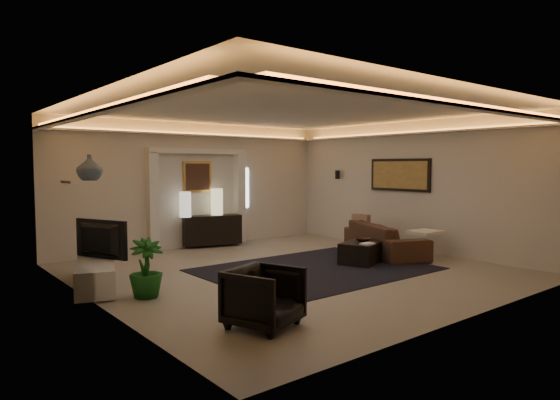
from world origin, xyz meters
TOP-DOWN VIEW (x-y plane):
  - floor at (0.00, 0.00)m, footprint 7.00×7.00m
  - ceiling at (0.00, 0.00)m, footprint 7.00×7.00m
  - wall_back at (0.00, 3.50)m, footprint 7.00×0.00m
  - wall_front at (0.00, -3.50)m, footprint 7.00×0.00m
  - wall_left at (-3.50, 0.00)m, footprint 0.00×7.00m
  - wall_right at (3.50, 0.00)m, footprint 0.00×7.00m
  - cove_soffit at (0.00, 0.00)m, footprint 7.00×7.00m
  - daylight_slit at (1.35, 3.48)m, footprint 0.25×0.03m
  - area_rug at (0.40, -0.20)m, footprint 4.00×3.00m
  - pilaster_left at (-1.15, 3.40)m, footprint 0.22×0.20m
  - pilaster_right at (1.15, 3.40)m, footprint 0.22×0.20m
  - alcove_header at (0.00, 3.40)m, footprint 2.52×0.20m
  - painting_frame at (0.00, 3.47)m, footprint 0.74×0.04m
  - painting_canvas at (0.00, 3.44)m, footprint 0.62×0.02m
  - art_panel_frame at (3.47, 0.30)m, footprint 0.04×1.64m
  - art_panel_gold at (3.44, 0.30)m, footprint 0.02×1.50m
  - wall_sconce at (3.38, 2.20)m, footprint 0.12×0.12m
  - wall_niche at (-3.44, 1.40)m, footprint 0.10×0.55m
  - console at (0.25, 3.25)m, footprint 1.43×0.77m
  - lamp_left at (-0.44, 3.25)m, footprint 0.28×0.28m
  - lamp_right at (0.40, 3.25)m, footprint 0.30×0.30m
  - media_ledge at (-3.15, 1.13)m, footprint 1.21×2.25m
  - tv at (-3.15, 1.07)m, footprint 1.04×0.56m
  - figurine at (-2.88, 2.03)m, footprint 0.13×0.13m
  - ginger_jar at (-3.15, 1.30)m, footprint 0.45×0.45m
  - plant at (-2.81, -0.06)m, footprint 0.53×0.53m
  - sofa at (2.58, -0.01)m, footprint 2.48×1.75m
  - throw_blanket at (2.87, -0.83)m, footprint 0.62×0.51m
  - throw_pillow at (2.94, 0.98)m, footprint 0.17×0.46m
  - coffee_table at (1.62, -0.28)m, footprint 1.30×0.99m
  - bowl at (1.58, -0.30)m, footprint 0.34×0.34m
  - magazine at (1.36, -0.60)m, footprint 0.26×0.19m
  - armchair at (-2.26, -2.17)m, footprint 0.98×1.00m

SIDE VIEW (x-z plane):
  - floor at x=0.00m, z-range 0.00..0.00m
  - area_rug at x=0.40m, z-range 0.00..0.01m
  - coffee_table at x=1.62m, z-range -0.01..0.42m
  - media_ledge at x=-3.15m, z-range 0.02..0.43m
  - sofa at x=2.58m, z-range 0.00..0.68m
  - armchair at x=-2.26m, z-range 0.00..0.71m
  - console at x=0.25m, z-range 0.06..0.74m
  - magazine at x=1.36m, z-range 0.41..0.44m
  - plant at x=-2.81m, z-range 0.00..0.85m
  - bowl at x=1.58m, z-range 0.41..0.48m
  - throw_blanket at x=2.87m, z-range 0.52..0.58m
  - throw_pillow at x=2.94m, z-range 0.33..0.77m
  - figurine at x=-2.88m, z-range 0.47..0.81m
  - tv at x=-3.15m, z-range 0.45..1.07m
  - lamp_left at x=-0.44m, z-range 0.80..1.38m
  - lamp_right at x=0.40m, z-range 0.78..1.40m
  - pilaster_left at x=-1.15m, z-range 0.00..2.20m
  - pilaster_right at x=1.15m, z-range 0.00..2.20m
  - daylight_slit at x=1.35m, z-range 0.85..1.85m
  - wall_back at x=0.00m, z-range -2.05..4.95m
  - wall_front at x=0.00m, z-range -2.05..4.95m
  - wall_left at x=-3.50m, z-range -2.05..4.95m
  - wall_right at x=3.50m, z-range -2.05..4.95m
  - painting_frame at x=0.00m, z-range 1.28..2.02m
  - painting_canvas at x=0.00m, z-range 1.34..1.96m
  - wall_niche at x=-3.44m, z-range 1.63..1.67m
  - wall_sconce at x=3.38m, z-range 1.57..1.79m
  - art_panel_gold at x=3.44m, z-range 1.39..2.01m
  - art_panel_frame at x=3.47m, z-range 1.33..2.07m
  - ginger_jar at x=-3.15m, z-range 1.67..2.09m
  - alcove_header at x=0.00m, z-range 2.19..2.31m
  - cove_soffit at x=0.00m, z-range 2.60..2.64m
  - ceiling at x=0.00m, z-range 2.90..2.90m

